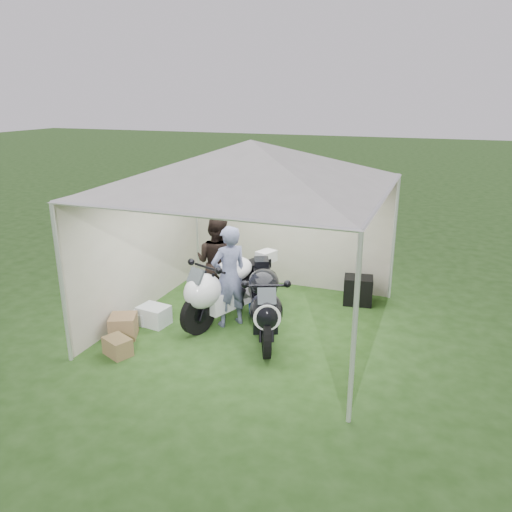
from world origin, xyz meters
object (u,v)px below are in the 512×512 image
object	(u,v)px
motorcycle_white	(227,286)
equipment_box	(358,290)
crate_1	(123,326)
paddock_stand	(261,302)
motorcycle_black	(264,301)
crate_0	(154,315)
person_dark_jacket	(217,262)
canopy_tent	(251,168)
crate_3	(118,346)
crate_2	(139,318)
person_blue_jacket	(229,277)

from	to	relation	value
motorcycle_white	equipment_box	size ratio (longest dim) A/B	4.21
crate_1	paddock_stand	bearing A→B (deg)	45.59
motorcycle_black	equipment_box	bearing A→B (deg)	35.11
crate_0	person_dark_jacket	bearing A→B (deg)	59.87
canopy_tent	crate_0	distance (m)	2.91
equipment_box	crate_3	distance (m)	4.31
motorcycle_black	crate_3	distance (m)	2.27
motorcycle_black	canopy_tent	bearing A→B (deg)	111.32
equipment_box	crate_2	xyz separation A→B (m)	(-3.24, -2.14, -0.15)
paddock_stand	crate_2	xyz separation A→B (m)	(-1.71, -1.21, -0.06)
crate_0	crate_3	world-z (taller)	crate_0
canopy_tent	person_blue_jacket	distance (m)	1.77
motorcycle_white	canopy_tent	bearing A→B (deg)	22.65
canopy_tent	person_dark_jacket	xyz separation A→B (m)	(-0.86, 0.51, -1.76)
canopy_tent	crate_1	world-z (taller)	canopy_tent
person_dark_jacket	person_blue_jacket	distance (m)	0.85
crate_2	equipment_box	bearing A→B (deg)	33.40
crate_0	crate_2	world-z (taller)	crate_0
motorcycle_white	crate_0	world-z (taller)	motorcycle_white
crate_1	crate_3	size ratio (longest dim) A/B	0.99
canopy_tent	equipment_box	xyz separation A→B (m)	(1.49, 1.48, -2.32)
canopy_tent	crate_1	size ratio (longest dim) A/B	14.20
crate_2	canopy_tent	bearing A→B (deg)	20.64
paddock_stand	crate_2	size ratio (longest dim) A/B	1.55
person_blue_jacket	equipment_box	distance (m)	2.51
person_dark_jacket	crate_0	world-z (taller)	person_dark_jacket
motorcycle_black	paddock_stand	distance (m)	1.08
equipment_box	crate_3	bearing A→B (deg)	-133.11
equipment_box	crate_0	distance (m)	3.65
person_dark_jacket	crate_3	bearing A→B (deg)	78.29
paddock_stand	crate_1	size ratio (longest dim) A/B	1.08
motorcycle_white	motorcycle_black	bearing A→B (deg)	-3.11
canopy_tent	person_dark_jacket	world-z (taller)	canopy_tent
motorcycle_black	equipment_box	size ratio (longest dim) A/B	4.05
motorcycle_white	equipment_box	bearing A→B (deg)	58.68
paddock_stand	equipment_box	xyz separation A→B (m)	(1.53, 0.92, 0.09)
person_blue_jacket	crate_2	size ratio (longest dim) A/B	6.04
motorcycle_black	person_dark_jacket	bearing A→B (deg)	121.42
canopy_tent	crate_3	bearing A→B (deg)	-131.04
motorcycle_white	person_blue_jacket	xyz separation A→B (m)	(0.09, -0.13, 0.23)
equipment_box	crate_2	distance (m)	3.89
motorcycle_black	crate_3	world-z (taller)	motorcycle_black
person_blue_jacket	crate_3	world-z (taller)	person_blue_jacket
person_blue_jacket	paddock_stand	bearing A→B (deg)	-162.08
motorcycle_black	crate_1	distance (m)	2.24
crate_2	crate_0	bearing A→B (deg)	14.71
crate_0	person_blue_jacket	bearing A→B (deg)	20.88
canopy_tent	paddock_stand	distance (m)	2.48
equipment_box	motorcycle_white	bearing A→B (deg)	-142.12
equipment_box	crate_3	size ratio (longest dim) A/B	1.26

